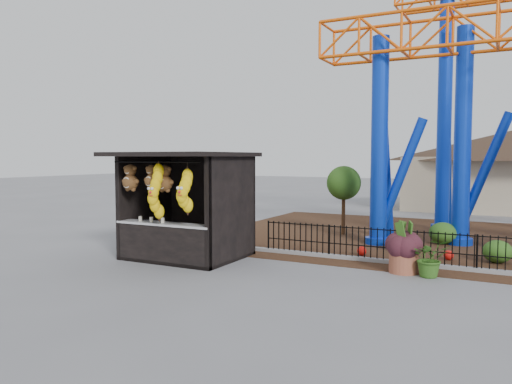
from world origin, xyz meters
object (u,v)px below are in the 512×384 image
at_px(terracotta_planter, 403,261).
at_px(potted_plant, 430,258).
at_px(prize_booth, 182,207).
at_px(roller_coaster, 503,55).

xyz_separation_m(terracotta_planter, potted_plant, (0.68, -0.17, 0.18)).
relative_size(prize_booth, terracotta_planter, 4.76).
bearing_deg(terracotta_planter, prize_booth, -169.00).
relative_size(prize_booth, roller_coaster, 0.32).
relative_size(roller_coaster, potted_plant, 11.29).
relative_size(prize_booth, potted_plant, 3.59).
relative_size(roller_coaster, terracotta_planter, 14.97).
bearing_deg(potted_plant, roller_coaster, 56.68).
height_order(prize_booth, terracotta_planter, prize_booth).
distance_m(prize_booth, potted_plant, 6.96).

